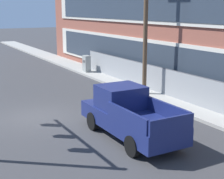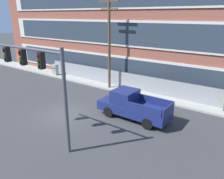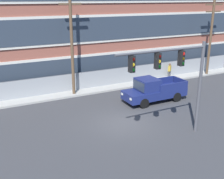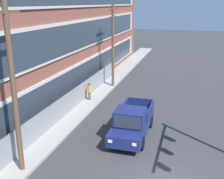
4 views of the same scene
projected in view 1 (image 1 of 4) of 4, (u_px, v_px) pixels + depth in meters
name	position (u px, v px, depth m)	size (l,w,h in m)	color
ground_plane	(37.00, 117.00, 16.95)	(160.00, 160.00, 0.00)	#38383A
sidewalk_building_side	(161.00, 97.00, 20.56)	(80.00, 2.15, 0.16)	#9E9B93
chain_link_fence	(218.00, 98.00, 17.08)	(29.22, 0.06, 1.77)	gray
pickup_truck_navy	(128.00, 115.00, 14.19)	(5.48, 2.07, 2.07)	navy
utility_pole_near_corner	(146.00, 14.00, 19.99)	(2.25, 0.26, 9.05)	brown
electrical_cabinet	(87.00, 65.00, 28.20)	(0.65, 0.49, 1.50)	#939993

